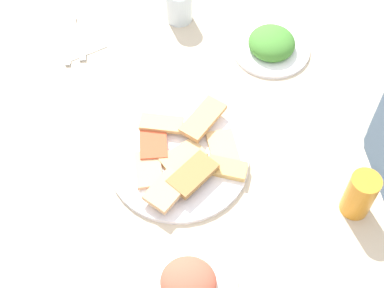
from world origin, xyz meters
name	(u,v)px	position (x,y,z in m)	size (l,w,h in m)	color
ground_plane	(198,260)	(0.00, 0.00, 0.00)	(6.00, 6.00, 0.00)	#A8A99D
dining_table	(200,163)	(0.00, 0.00, 0.63)	(1.06, 0.80, 0.72)	beige
pide_platter	(181,158)	(0.05, -0.05, 0.73)	(0.34, 0.34, 0.04)	white
salad_plate_greens	(271,45)	(-0.29, 0.24, 0.74)	(0.22, 0.22, 0.07)	white
salad_plate_rice	(188,283)	(0.36, -0.07, 0.73)	(0.21, 0.21, 0.06)	white
soda_can	(360,195)	(0.22, 0.32, 0.78)	(0.07, 0.07, 0.12)	orange
drinking_glass	(179,6)	(-0.46, 0.00, 0.76)	(0.08, 0.08, 0.10)	silver
paper_napkin	(77,41)	(-0.40, -0.30, 0.72)	(0.13, 0.13, 0.00)	white
fork	(71,40)	(-0.40, -0.32, 0.72)	(0.19, 0.01, 0.01)	silver
spoon	(83,39)	(-0.40, -0.28, 0.72)	(0.16, 0.02, 0.01)	silver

